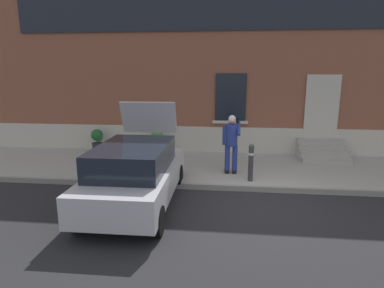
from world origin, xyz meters
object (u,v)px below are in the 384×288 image
planter_charcoal (98,140)px  bollard_near_person (251,161)px  hatchback_car_silver (135,173)px  planter_olive (157,141)px  person_on_phone (231,141)px

planter_charcoal → bollard_near_person: bearing=-26.7°
hatchback_car_silver → planter_charcoal: (-2.73, 4.42, -0.19)m
bollard_near_person → hatchback_car_silver: bearing=-149.2°
bollard_near_person → planter_charcoal: size_ratio=1.22×
planter_charcoal → planter_olive: size_ratio=1.00×
hatchback_car_silver → person_on_phone: (2.23, 2.26, 0.35)m
bollard_near_person → planter_charcoal: 6.16m
person_on_phone → planter_olive: bearing=140.7°
person_on_phone → hatchback_car_silver: bearing=-133.8°
planter_charcoal → person_on_phone: bearing=-23.5°
bollard_near_person → planter_olive: bollard_near_person is taller
hatchback_car_silver → bollard_near_person: size_ratio=3.91×
bollard_near_person → planter_olive: bearing=138.3°
hatchback_car_silver → bollard_near_person: (2.77, 1.65, -0.09)m
planter_charcoal → planter_olive: (2.26, 0.12, 0.00)m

